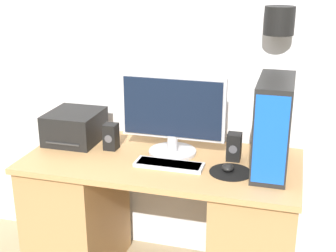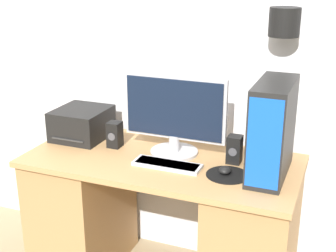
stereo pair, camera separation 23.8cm
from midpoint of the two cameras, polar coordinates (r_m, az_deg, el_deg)
The scene contains 10 objects.
wall_back at distance 2.66m, azimuth 5.14°, elevation 10.57°, with size 6.40×0.20×2.70m.
desk at distance 2.63m, azimuth 1.93°, elevation -11.58°, with size 1.43×0.67×0.78m.
monitor at distance 2.45m, azimuth 3.58°, elevation 1.41°, with size 0.56×0.26×0.43m.
keyboard at distance 2.36m, azimuth 2.80°, elevation -4.78°, with size 0.35×0.11×0.02m.
mousepad at distance 2.30m, azimuth 10.23°, elevation -5.95°, with size 0.21×0.21×0.00m.
mouse at distance 2.30m, azimuth 9.94°, elevation -5.37°, with size 0.06×0.07×0.04m.
computer_tower at distance 2.27m, azimuth 15.54°, elevation -0.49°, with size 0.16×0.42×0.46m.
printer at distance 2.74m, azimuth -8.03°, elevation 0.26°, with size 0.28×0.31×0.17m.
speaker_left at distance 2.58m, azimuth -3.91°, elevation -1.09°, with size 0.07×0.08×0.14m.
speaker_right at distance 2.42m, azimuth 10.91°, elevation -2.88°, with size 0.07×0.08×0.14m.
Camera 2 is at (0.87, -1.75, 1.75)m, focal length 50.00 mm.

